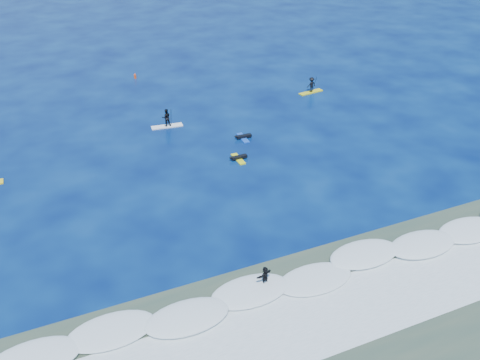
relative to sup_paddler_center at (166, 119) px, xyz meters
name	(u,v)px	position (x,y,z in m)	size (l,w,h in m)	color
ground	(232,199)	(0.77, -13.85, -0.77)	(160.00, 160.00, 0.00)	#030D43
shallow_water	(334,329)	(0.77, -27.85, -0.76)	(90.00, 13.00, 0.01)	#34473A
breaking_wave	(298,283)	(0.77, -23.85, -0.77)	(40.00, 6.00, 0.30)	white
whitewater	(324,317)	(0.77, -26.85, -0.77)	(34.00, 5.00, 0.02)	silver
sup_paddler_center	(166,119)	(0.00, 0.00, 0.00)	(3.00, 1.06, 2.06)	white
sup_paddler_right	(311,86)	(16.70, 1.97, 0.00)	(2.87, 1.08, 1.97)	yellow
prone_paddler_near	(238,158)	(3.59, -8.53, -0.63)	(1.57, 1.98, 0.41)	yellow
prone_paddler_far	(243,137)	(5.55, -5.11, -0.63)	(1.60, 2.03, 0.42)	blue
wave_surfer	(265,277)	(-1.19, -23.36, -0.02)	(1.85, 1.05, 1.30)	white
marker_buoy	(135,76)	(0.46, 13.81, -0.47)	(0.29, 0.29, 0.68)	#EC4515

